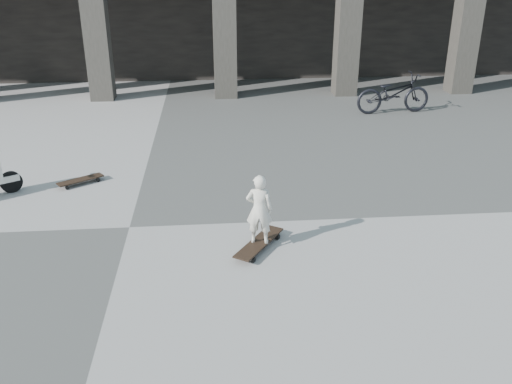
{
  "coord_description": "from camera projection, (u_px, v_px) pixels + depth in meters",
  "views": [
    {
      "loc": [
        1.26,
        -7.48,
        3.71
      ],
      "look_at": [
        1.9,
        -0.33,
        0.65
      ],
      "focal_mm": 38.0,
      "sensor_mm": 36.0,
      "label": 1
    }
  ],
  "objects": [
    {
      "name": "ground",
      "position": [
        129.0,
        227.0,
        8.21
      ],
      "size": [
        90.0,
        90.0,
        0.0
      ],
      "primitive_type": "plane",
      "color": "#494946",
      "rests_on": "ground"
    },
    {
      "name": "longboard",
      "position": [
        259.0,
        243.0,
        7.57
      ],
      "size": [
        0.79,
        1.02,
        0.11
      ],
      "rotation": [
        0.0,
        0.0,
        0.99
      ],
      "color": "black",
      "rests_on": "ground"
    },
    {
      "name": "skateboard_spare",
      "position": [
        81.0,
        180.0,
        9.77
      ],
      "size": [
        0.8,
        0.64,
        0.1
      ],
      "rotation": [
        0.0,
        0.0,
        0.61
      ],
      "color": "black",
      "rests_on": "ground"
    },
    {
      "name": "child",
      "position": [
        259.0,
        209.0,
        7.36
      ],
      "size": [
        0.4,
        0.3,
        1.0
      ],
      "primitive_type": "imported",
      "rotation": [
        0.0,
        0.0,
        2.97
      ],
      "color": "silver",
      "rests_on": "longboard"
    },
    {
      "name": "bicycle",
      "position": [
        393.0,
        93.0,
        14.21
      ],
      "size": [
        2.04,
        0.88,
        1.04
      ],
      "primitive_type": "imported",
      "rotation": [
        0.0,
        0.0,
        1.66
      ],
      "color": "black",
      "rests_on": "ground"
    }
  ]
}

